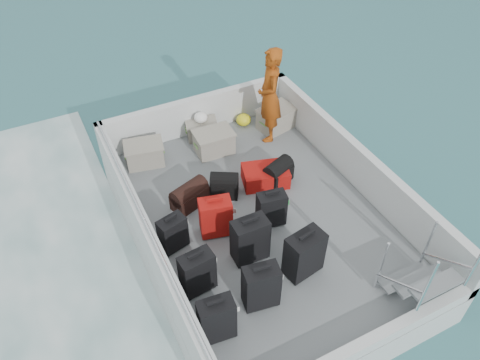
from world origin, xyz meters
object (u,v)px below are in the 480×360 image
at_px(suitcase_1, 198,273).
at_px(passenger, 270,96).
at_px(suitcase_2, 173,234).
at_px(suitcase_3, 261,287).
at_px(suitcase_8, 265,176).
at_px(crate_3, 276,119).
at_px(suitcase_6, 304,255).
at_px(crate_1, 214,143).
at_px(suitcase_7, 271,209).
at_px(suitcase_5, 216,218).
at_px(suitcase_4, 250,240).
at_px(crate_0, 145,154).
at_px(suitcase_0, 217,320).
at_px(crate_2, 202,130).

height_order(suitcase_1, passenger, passenger).
bearing_deg(suitcase_2, suitcase_3, -78.04).
height_order(suitcase_8, crate_3, crate_3).
relative_size(suitcase_2, suitcase_3, 0.82).
distance_m(suitcase_6, crate_1, 2.87).
bearing_deg(suitcase_7, crate_3, 68.14).
height_order(suitcase_5, suitcase_8, suitcase_5).
relative_size(suitcase_1, crate_1, 1.02).
bearing_deg(suitcase_5, suitcase_8, 42.11).
height_order(suitcase_4, suitcase_8, suitcase_4).
bearing_deg(suitcase_7, suitcase_3, -114.88).
bearing_deg(suitcase_2, crate_0, 69.86).
bearing_deg(suitcase_3, crate_1, 85.70).
relative_size(suitcase_2, suitcase_7, 0.95).
bearing_deg(crate_1, crate_3, 5.34).
xyz_separation_m(suitcase_5, crate_1, (0.75, 1.72, -0.12)).
bearing_deg(suitcase_2, suitcase_6, -53.76).
height_order(suitcase_0, crate_0, suitcase_0).
xyz_separation_m(crate_0, crate_2, (1.14, 0.23, -0.03)).
xyz_separation_m(suitcase_4, suitcase_7, (0.57, 0.42, -0.06)).
bearing_deg(suitcase_2, suitcase_1, -101.23).
bearing_deg(suitcase_6, suitcase_3, -176.16).
relative_size(suitcase_2, suitcase_4, 0.78).
bearing_deg(suitcase_0, suitcase_3, 19.60).
bearing_deg(crate_3, suitcase_7, -121.87).
xyz_separation_m(suitcase_1, suitcase_3, (0.61, -0.55, 0.01)).
bearing_deg(suitcase_7, suitcase_0, -128.51).
height_order(suitcase_0, suitcase_3, suitcase_3).
height_order(suitcase_2, passenger, passenger).
bearing_deg(suitcase_7, crate_0, 129.46).
relative_size(suitcase_3, passenger, 0.39).
relative_size(suitcase_7, crate_0, 0.96).
bearing_deg(crate_0, passenger, -7.12).
relative_size(crate_0, crate_1, 0.96).
relative_size(suitcase_6, crate_2, 1.35).
xyz_separation_m(suitcase_6, crate_1, (-0.00, 2.87, -0.16)).
xyz_separation_m(suitcase_4, crate_1, (0.52, 2.34, -0.16)).
bearing_deg(crate_1, crate_0, 168.20).
bearing_deg(suitcase_8, suitcase_1, 144.47).
relative_size(suitcase_8, crate_1, 1.15).
height_order(suitcase_6, crate_0, suitcase_6).
distance_m(suitcase_7, crate_1, 1.92).
relative_size(suitcase_3, suitcase_7, 1.17).
bearing_deg(suitcase_6, suitcase_1, 154.75).
height_order(suitcase_7, crate_0, suitcase_7).
relative_size(suitcase_0, suitcase_5, 1.05).
height_order(suitcase_2, suitcase_3, suitcase_3).
bearing_deg(suitcase_7, suitcase_4, -133.50).
bearing_deg(suitcase_0, passenger, 58.29).
bearing_deg(crate_1, crate_2, 93.74).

